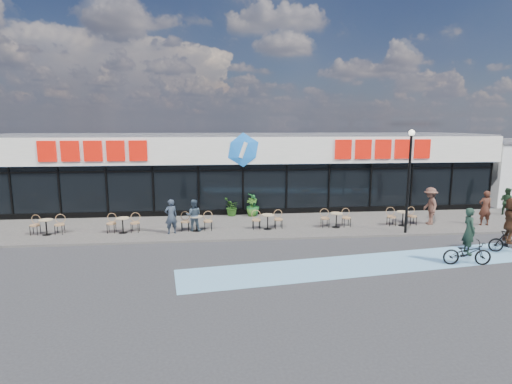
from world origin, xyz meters
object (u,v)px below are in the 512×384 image
pedestrian_b (507,201)px  patron_right (194,215)px  pedestrian_a (430,206)px  lamp_post (409,172)px  cyclist_b (511,226)px  potted_plant_left (232,207)px  patron_left (171,217)px  potted_plant_mid (253,204)px  potted_plant_right (252,207)px  pedestrian_c (485,208)px  cyclist_a (468,246)px

pedestrian_b → patron_right: bearing=77.3°
pedestrian_a → pedestrian_b: bearing=113.9°
lamp_post → cyclist_b: lamp_post is taller
potted_plant_left → patron_left: (-2.99, -3.41, 0.31)m
patron_left → cyclist_b: size_ratio=0.72×
potted_plant_mid → cyclist_b: bearing=-36.8°
potted_plant_right → cyclist_b: cyclist_b is taller
lamp_post → pedestrian_b: size_ratio=3.14×
lamp_post → pedestrian_c: 5.17m
potted_plant_left → pedestrian_a: size_ratio=0.53×
patron_right → cyclist_b: size_ratio=0.67×
potted_plant_left → pedestrian_b: 15.64m
potted_plant_mid → pedestrian_a: 9.35m
potted_plant_left → pedestrian_a: (10.07, -2.90, 0.45)m
potted_plant_right → pedestrian_a: (8.96, -2.74, 0.44)m
pedestrian_a → potted_plant_left: bearing=-98.9°
potted_plant_left → potted_plant_mid: (1.19, -0.01, 0.12)m
patron_left → pedestrian_c: size_ratio=0.92×
patron_right → pedestrian_a: size_ratio=0.80×
potted_plant_right → cyclist_a: size_ratio=0.48×
potted_plant_left → potted_plant_right: bearing=-8.3°
pedestrian_c → cyclist_b: 4.36m
patron_right → lamp_post: bearing=177.4°
potted_plant_mid → potted_plant_right: bearing=-115.7°
potted_plant_mid → patron_left: 5.39m
potted_plant_right → cyclist_b: size_ratio=0.45×
patron_right → pedestrian_a: 12.03m
pedestrian_a → pedestrian_c: (2.69, -0.47, -0.07)m
pedestrian_a → cyclist_b: 4.56m
potted_plant_left → patron_left: patron_left is taller
potted_plant_mid → pedestrian_c: pedestrian_c is taller
lamp_post → patron_right: bearing=172.4°
patron_left → pedestrian_b: size_ratio=1.07×
patron_left → patron_right: size_ratio=1.07×
lamp_post → pedestrian_a: size_ratio=2.52×
pedestrian_b → pedestrian_c: 3.54m
cyclist_a → patron_right: bearing=151.9°
patron_left → cyclist_b: cyclist_b is taller
pedestrian_c → patron_left: bearing=4.5°
potted_plant_right → patron_left: patron_left is taller
patron_left → pedestrian_b: bearing=163.1°
potted_plant_left → potted_plant_right: 1.12m
potted_plant_right → patron_right: (-3.07, -2.84, 0.25)m
potted_plant_mid → cyclist_a: size_ratio=0.58×
patron_right → cyclist_a: bearing=156.9°
pedestrian_b → cyclist_b: cyclist_b is taller
lamp_post → potted_plant_mid: lamp_post is taller
pedestrian_c → pedestrian_b: bearing=-138.7°
cyclist_b → lamp_post: bearing=134.0°
pedestrian_a → cyclist_b: cyclist_b is taller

